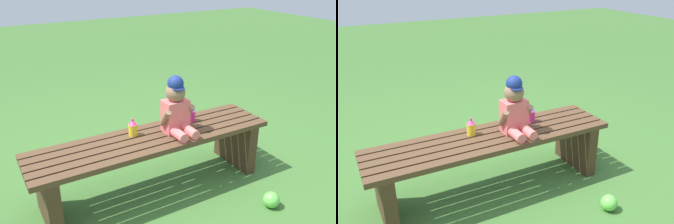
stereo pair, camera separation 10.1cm
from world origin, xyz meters
TOP-DOWN VIEW (x-y plane):
  - ground_plane at (0.00, 0.00)m, footprint 16.00×16.00m
  - park_bench at (0.00, 0.00)m, footprint 1.71×0.42m
  - child_figure at (0.17, -0.01)m, footprint 0.23×0.27m
  - sippy_cup_left at (-0.11, 0.08)m, footprint 0.06×0.06m
  - sippy_cup_right at (0.36, 0.08)m, footprint 0.06×0.06m
  - toy_ball at (0.58, -0.58)m, footprint 0.11×0.11m

SIDE VIEW (x-z plane):
  - ground_plane at x=0.00m, z-range 0.00..0.00m
  - toy_ball at x=0.58m, z-range 0.00..0.11m
  - park_bench at x=0.00m, z-range 0.08..0.50m
  - sippy_cup_left at x=-0.11m, z-range 0.42..0.54m
  - sippy_cup_right at x=0.36m, z-range 0.42..0.54m
  - child_figure at x=0.17m, z-range 0.40..0.80m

